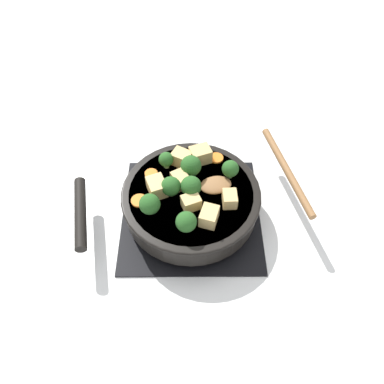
# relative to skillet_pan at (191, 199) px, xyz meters

# --- Properties ---
(ground_plane) EXTENTS (2.40, 2.40, 0.00)m
(ground_plane) POSITION_rel_skillet_pan_xyz_m (-0.00, 0.00, -0.06)
(ground_plane) COLOR white
(front_burner_grate) EXTENTS (0.31, 0.31, 0.03)m
(front_burner_grate) POSITION_rel_skillet_pan_xyz_m (-0.00, 0.00, -0.05)
(front_burner_grate) COLOR black
(front_burner_grate) RESTS_ON ground_plane
(skillet_pan) EXTENTS (0.30, 0.41, 0.06)m
(skillet_pan) POSITION_rel_skillet_pan_xyz_m (0.00, 0.00, 0.00)
(skillet_pan) COLOR black
(skillet_pan) RESTS_ON front_burner_grate
(wooden_spoon) EXTENTS (0.25, 0.24, 0.02)m
(wooden_spoon) POSITION_rel_skillet_pan_xyz_m (-0.04, 0.15, 0.03)
(wooden_spoon) COLOR olive
(wooden_spoon) RESTS_ON skillet_pan
(tofu_cube_center_large) EXTENTS (0.04, 0.04, 0.03)m
(tofu_cube_center_large) POSITION_rel_skillet_pan_xyz_m (0.04, 0.00, 0.04)
(tofu_cube_center_large) COLOR #DBB770
(tofu_cube_center_large) RESTS_ON skillet_pan
(tofu_cube_near_handle) EXTENTS (0.05, 0.04, 0.03)m
(tofu_cube_near_handle) POSITION_rel_skillet_pan_xyz_m (0.07, 0.04, 0.04)
(tofu_cube_near_handle) COLOR #DBB770
(tofu_cube_near_handle) RESTS_ON skillet_pan
(tofu_cube_east_chunk) EXTENTS (0.05, 0.04, 0.03)m
(tofu_cube_east_chunk) POSITION_rel_skillet_pan_xyz_m (-0.02, -0.02, 0.04)
(tofu_cube_east_chunk) COLOR #DBB770
(tofu_cube_east_chunk) RESTS_ON skillet_pan
(tofu_cube_west_chunk) EXTENTS (0.05, 0.05, 0.03)m
(tofu_cube_west_chunk) POSITION_rel_skillet_pan_xyz_m (-0.08, -0.02, 0.04)
(tofu_cube_west_chunk) COLOR #DBB770
(tofu_cube_west_chunk) RESTS_ON skillet_pan
(tofu_cube_back_piece) EXTENTS (0.05, 0.05, 0.04)m
(tofu_cube_back_piece) POSITION_rel_skillet_pan_xyz_m (-0.09, 0.02, 0.04)
(tofu_cube_back_piece) COLOR #DBB770
(tofu_cube_back_piece) RESTS_ON skillet_pan
(tofu_cube_front_piece) EXTENTS (0.04, 0.03, 0.03)m
(tofu_cube_front_piece) POSITION_rel_skillet_pan_xyz_m (0.03, 0.08, 0.04)
(tofu_cube_front_piece) COLOR #DBB770
(tofu_cube_front_piece) RESTS_ON skillet_pan
(tofu_cube_mid_small) EXTENTS (0.05, 0.05, 0.03)m
(tofu_cube_mid_small) POSITION_rel_skillet_pan_xyz_m (-0.00, -0.07, 0.04)
(tofu_cube_mid_small) COLOR #DBB770
(tofu_cube_mid_small) RESTS_ON skillet_pan
(broccoli_floret_near_spoon) EXTENTS (0.05, 0.05, 0.05)m
(broccoli_floret_near_spoon) POSITION_rel_skillet_pan_xyz_m (-0.05, 0.00, 0.05)
(broccoli_floret_near_spoon) COLOR #709956
(broccoli_floret_near_spoon) RESTS_ON skillet_pan
(broccoli_floret_center_top) EXTENTS (0.04, 0.04, 0.05)m
(broccoli_floret_center_top) POSITION_rel_skillet_pan_xyz_m (0.09, -0.01, 0.05)
(broccoli_floret_center_top) COLOR #709956
(broccoli_floret_center_top) RESTS_ON skillet_pan
(broccoli_floret_east_rim) EXTENTS (0.04, 0.04, 0.05)m
(broccoli_floret_east_rim) POSITION_rel_skillet_pan_xyz_m (0.05, -0.08, 0.05)
(broccoli_floret_east_rim) COLOR #709956
(broccoli_floret_east_rim) RESTS_ON skillet_pan
(broccoli_floret_west_rim) EXTENTS (0.03, 0.03, 0.04)m
(broccoli_floret_west_rim) POSITION_rel_skillet_pan_xyz_m (-0.07, -0.05, 0.05)
(broccoli_floret_west_rim) COLOR #709956
(broccoli_floret_west_rim) RESTS_ON skillet_pan
(broccoli_floret_north_edge) EXTENTS (0.04, 0.04, 0.05)m
(broccoli_floret_north_edge) POSITION_rel_skillet_pan_xyz_m (0.01, 0.00, 0.05)
(broccoli_floret_north_edge) COLOR #709956
(broccoli_floret_north_edge) RESTS_ON skillet_pan
(broccoli_floret_south_cluster) EXTENTS (0.04, 0.04, 0.05)m
(broccoli_floret_south_cluster) POSITION_rel_skillet_pan_xyz_m (0.01, -0.04, 0.05)
(broccoli_floret_south_cluster) COLOR #709956
(broccoli_floret_south_cluster) RESTS_ON skillet_pan
(broccoli_floret_mid_floret) EXTENTS (0.04, 0.04, 0.04)m
(broccoli_floret_mid_floret) POSITION_rel_skillet_pan_xyz_m (-0.04, 0.09, 0.05)
(broccoli_floret_mid_floret) COLOR #709956
(broccoli_floret_mid_floret) RESTS_ON skillet_pan
(carrot_slice_orange_thin) EXTENTS (0.03, 0.03, 0.01)m
(carrot_slice_orange_thin) POSITION_rel_skillet_pan_xyz_m (0.02, -0.10, 0.03)
(carrot_slice_orange_thin) COLOR orange
(carrot_slice_orange_thin) RESTS_ON skillet_pan
(carrot_slice_near_center) EXTENTS (0.03, 0.03, 0.01)m
(carrot_slice_near_center) POSITION_rel_skillet_pan_xyz_m (-0.05, -0.08, 0.03)
(carrot_slice_near_center) COLOR orange
(carrot_slice_near_center) RESTS_ON skillet_pan
(carrot_slice_edge_slice) EXTENTS (0.03, 0.03, 0.01)m
(carrot_slice_edge_slice) POSITION_rel_skillet_pan_xyz_m (-0.10, 0.06, 0.03)
(carrot_slice_edge_slice) COLOR orange
(carrot_slice_edge_slice) RESTS_ON skillet_pan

